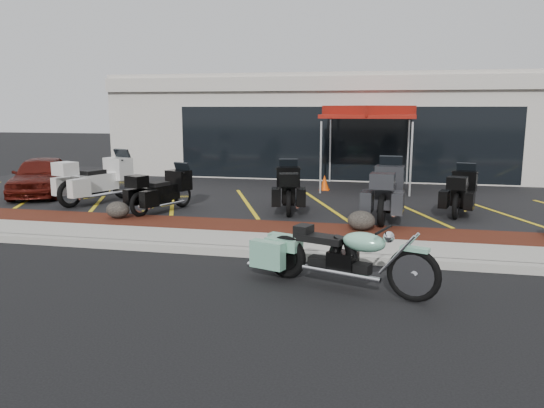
% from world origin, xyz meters
% --- Properties ---
extents(ground, '(90.00, 90.00, 0.00)m').
position_xyz_m(ground, '(0.00, 0.00, 0.00)').
color(ground, black).
rests_on(ground, ground).
extents(curb, '(24.00, 0.25, 0.15)m').
position_xyz_m(curb, '(0.00, 0.90, 0.07)').
color(curb, gray).
rests_on(curb, ground).
extents(sidewalk, '(24.00, 1.20, 0.15)m').
position_xyz_m(sidewalk, '(0.00, 1.60, 0.07)').
color(sidewalk, gray).
rests_on(sidewalk, ground).
extents(mulch_bed, '(24.00, 1.20, 0.16)m').
position_xyz_m(mulch_bed, '(0.00, 2.80, 0.08)').
color(mulch_bed, '#32170B').
rests_on(mulch_bed, ground).
extents(upper_lot, '(26.00, 9.60, 0.15)m').
position_xyz_m(upper_lot, '(0.00, 8.20, 0.07)').
color(upper_lot, black).
rests_on(upper_lot, ground).
extents(dealership_building, '(18.00, 8.16, 4.00)m').
position_xyz_m(dealership_building, '(0.00, 14.47, 2.01)').
color(dealership_building, '#ACA69C').
rests_on(dealership_building, ground).
extents(boulder_left, '(0.56, 0.47, 0.40)m').
position_xyz_m(boulder_left, '(-4.65, 2.89, 0.36)').
color(boulder_left, black).
rests_on(boulder_left, mulch_bed).
extents(boulder_mid, '(0.59, 0.50, 0.42)m').
position_xyz_m(boulder_mid, '(1.10, 2.84, 0.37)').
color(boulder_mid, black).
rests_on(boulder_mid, mulch_bed).
extents(hero_cruiser, '(3.07, 1.72, 1.05)m').
position_xyz_m(hero_cruiser, '(2.02, -0.94, 0.53)').
color(hero_cruiser, '#79BD9D').
rests_on(hero_cruiser, ground).
extents(touring_white, '(1.78, 2.65, 1.44)m').
position_xyz_m(touring_white, '(-5.91, 5.55, 0.87)').
color(touring_white, silver).
rests_on(touring_white, upper_lot).
extents(touring_black_front, '(1.47, 2.21, 1.20)m').
position_xyz_m(touring_black_front, '(-3.69, 4.60, 0.75)').
color(touring_black_front, black).
rests_on(touring_black_front, upper_lot).
extents(touring_black_mid, '(1.23, 2.30, 1.27)m').
position_xyz_m(touring_black_mid, '(-1.00, 5.49, 0.79)').
color(touring_black_mid, black).
rests_on(touring_black_mid, upper_lot).
extents(touring_grey, '(1.17, 2.55, 1.44)m').
position_xyz_m(touring_grey, '(1.68, 5.08, 0.87)').
color(touring_grey, '#29292D').
rests_on(touring_grey, upper_lot).
extents(touring_black_rear, '(1.29, 2.22, 1.22)m').
position_xyz_m(touring_black_rear, '(3.59, 5.95, 0.76)').
color(touring_black_rear, black).
rests_on(touring_black_rear, upper_lot).
extents(parked_car, '(2.60, 3.71, 1.17)m').
position_xyz_m(parked_car, '(-8.62, 5.57, 0.74)').
color(parked_car, '#450F09').
rests_on(parked_car, upper_lot).
extents(traffic_cone, '(0.36, 0.36, 0.49)m').
position_xyz_m(traffic_cone, '(-0.35, 8.40, 0.40)').
color(traffic_cone, '#DF4707').
rests_on(traffic_cone, upper_lot).
extents(popup_canopy, '(3.18, 3.18, 2.68)m').
position_xyz_m(popup_canopy, '(0.94, 9.06, 2.58)').
color(popup_canopy, silver).
rests_on(popup_canopy, upper_lot).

